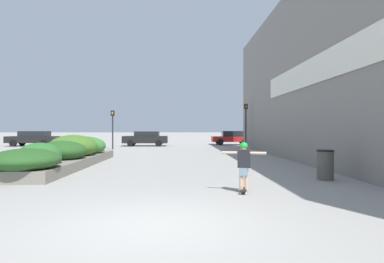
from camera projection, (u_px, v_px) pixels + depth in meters
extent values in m
plane|color=gray|center=(154.00, 225.00, 6.08)|extent=(300.00, 300.00, 0.00)
cube|color=gray|center=(302.00, 71.00, 17.50)|extent=(0.60, 30.54, 9.38)
cube|color=silver|center=(344.00, 57.00, 12.30)|extent=(0.06, 20.13, 1.20)
cube|color=slate|center=(67.00, 162.00, 15.54)|extent=(2.14, 10.31, 0.41)
ellipsoid|color=#234C1E|center=(26.00, 160.00, 11.24)|extent=(2.23, 2.48, 0.75)
ellipsoid|color=#286028|center=(40.00, 155.00, 12.68)|extent=(1.56, 1.74, 0.90)
ellipsoid|color=#234C1E|center=(62.00, 151.00, 14.80)|extent=(2.06, 2.28, 0.90)
ellipsoid|color=#3D6623|center=(73.00, 147.00, 16.58)|extent=(2.30, 2.42, 1.15)
ellipsoid|color=#33702D|center=(85.00, 146.00, 18.23)|extent=(2.22, 2.00, 1.03)
ellipsoid|color=#3D6623|center=(92.00, 146.00, 19.85)|extent=(1.51, 1.74, 0.73)
cube|color=black|center=(244.00, 189.00, 9.14)|extent=(0.34, 0.69, 0.01)
cylinder|color=beige|center=(242.00, 190.00, 9.39)|extent=(0.06, 0.07, 0.06)
cylinder|color=beige|center=(247.00, 190.00, 9.35)|extent=(0.06, 0.07, 0.06)
cylinder|color=beige|center=(240.00, 193.00, 8.93)|extent=(0.06, 0.07, 0.06)
cylinder|color=beige|center=(246.00, 193.00, 8.90)|extent=(0.06, 0.07, 0.06)
cylinder|color=tan|center=(241.00, 178.00, 9.16)|extent=(0.13, 0.13, 0.58)
cylinder|color=tan|center=(246.00, 179.00, 9.13)|extent=(0.13, 0.13, 0.58)
cube|color=slate|center=(244.00, 172.00, 9.14)|extent=(0.24, 0.22, 0.21)
cube|color=black|center=(244.00, 159.00, 9.14)|extent=(0.36, 0.24, 0.45)
cylinder|color=tan|center=(230.00, 153.00, 9.22)|extent=(0.43, 0.18, 0.08)
cylinder|color=tan|center=(258.00, 153.00, 9.05)|extent=(0.43, 0.18, 0.08)
sphere|color=tan|center=(244.00, 147.00, 9.13)|extent=(0.19, 0.19, 0.19)
sphere|color=green|center=(244.00, 146.00, 9.13)|extent=(0.22, 0.22, 0.22)
cylinder|color=#514C47|center=(325.00, 166.00, 11.46)|extent=(0.54, 0.54, 0.95)
cylinder|color=black|center=(325.00, 151.00, 11.46)|extent=(0.57, 0.57, 0.05)
cube|color=black|center=(33.00, 139.00, 33.60)|extent=(4.70, 1.94, 0.64)
cube|color=black|center=(35.00, 134.00, 33.60)|extent=(2.59, 1.71, 0.51)
cylinder|color=black|center=(13.00, 143.00, 32.64)|extent=(0.66, 0.22, 0.66)
cylinder|color=black|center=(22.00, 142.00, 34.48)|extent=(0.66, 0.22, 0.66)
cylinder|color=black|center=(44.00, 143.00, 32.72)|extent=(0.66, 0.22, 0.66)
cylinder|color=black|center=(51.00, 142.00, 34.56)|extent=(0.66, 0.22, 0.66)
cube|color=maroon|center=(232.00, 139.00, 36.12)|extent=(4.17, 1.81, 0.55)
cube|color=black|center=(233.00, 134.00, 36.12)|extent=(2.30, 1.59, 0.58)
cylinder|color=black|center=(220.00, 142.00, 35.23)|extent=(0.67, 0.22, 0.67)
cylinder|color=black|center=(218.00, 141.00, 36.95)|extent=(0.67, 0.22, 0.67)
cylinder|color=black|center=(245.00, 142.00, 35.30)|extent=(0.67, 0.22, 0.67)
cylinder|color=black|center=(242.00, 141.00, 37.02)|extent=(0.67, 0.22, 0.67)
cube|color=black|center=(323.00, 139.00, 37.18)|extent=(4.58, 1.85, 0.59)
cube|color=black|center=(325.00, 134.00, 37.18)|extent=(2.52, 1.63, 0.47)
cylinder|color=black|center=(313.00, 142.00, 36.26)|extent=(0.68, 0.22, 0.68)
cylinder|color=black|center=(307.00, 141.00, 38.02)|extent=(0.68, 0.22, 0.68)
cylinder|color=black|center=(340.00, 142.00, 36.34)|extent=(0.68, 0.22, 0.68)
cylinder|color=black|center=(332.00, 141.00, 38.10)|extent=(0.68, 0.22, 0.68)
cube|color=black|center=(145.00, 139.00, 33.65)|extent=(4.34, 1.79, 0.68)
cube|color=black|center=(147.00, 134.00, 33.65)|extent=(2.39, 1.57, 0.46)
cylinder|color=black|center=(130.00, 143.00, 32.76)|extent=(0.61, 0.22, 0.61)
cylinder|color=black|center=(133.00, 143.00, 34.46)|extent=(0.61, 0.22, 0.61)
cylinder|color=black|center=(158.00, 143.00, 32.84)|extent=(0.61, 0.22, 0.61)
cylinder|color=black|center=(160.00, 143.00, 34.54)|extent=(0.61, 0.22, 0.61)
cylinder|color=black|center=(113.00, 133.00, 28.38)|extent=(0.11, 0.11, 2.77)
cube|color=black|center=(113.00, 113.00, 28.37)|extent=(0.28, 0.20, 0.45)
sphere|color=#2D2823|center=(112.00, 111.00, 28.24)|extent=(0.15, 0.15, 0.15)
sphere|color=orange|center=(112.00, 113.00, 28.25)|extent=(0.15, 0.15, 0.15)
sphere|color=#2D2823|center=(112.00, 115.00, 28.25)|extent=(0.15, 0.15, 0.15)
cylinder|color=black|center=(246.00, 129.00, 28.67)|extent=(0.11, 0.11, 3.34)
cube|color=black|center=(246.00, 107.00, 28.65)|extent=(0.28, 0.20, 0.45)
sphere|color=#2D2823|center=(246.00, 105.00, 28.53)|extent=(0.15, 0.15, 0.15)
sphere|color=orange|center=(246.00, 106.00, 28.53)|extent=(0.15, 0.15, 0.15)
sphere|color=#2D2823|center=(246.00, 108.00, 28.53)|extent=(0.15, 0.15, 0.15)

